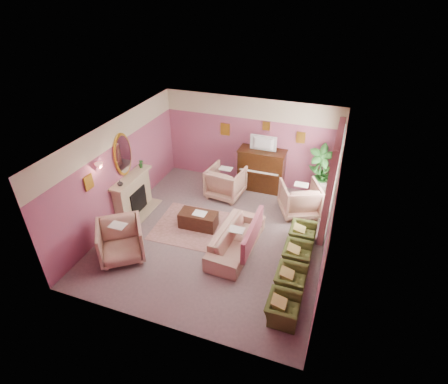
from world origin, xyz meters
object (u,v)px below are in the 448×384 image
(television, at_px, (263,143))
(olive_chair_a, at_px, (283,306))
(olive_chair_b, at_px, (291,277))
(sofa, at_px, (236,235))
(olive_chair_c, at_px, (297,253))
(piano, at_px, (261,170))
(olive_chair_d, at_px, (303,232))
(floral_armchair_front, at_px, (120,239))
(side_table, at_px, (321,190))
(coffee_table, at_px, (198,220))
(floral_armchair_right, at_px, (300,197))
(floral_armchair_left, at_px, (226,181))

(television, height_order, olive_chair_a, television)
(olive_chair_b, bearing_deg, sofa, 151.29)
(sofa, height_order, olive_chair_c, sofa)
(piano, relative_size, olive_chair_d, 1.91)
(floral_armchair_front, bearing_deg, olive_chair_b, 5.03)
(sofa, relative_size, olive_chair_c, 2.90)
(sofa, height_order, side_table, sofa)
(olive_chair_b, distance_m, side_table, 3.84)
(olive_chair_d, bearing_deg, olive_chair_b, -90.00)
(coffee_table, distance_m, floral_armchair_right, 2.92)
(television, xyz_separation_m, olive_chair_b, (1.67, -3.83, -1.28))
(floral_armchair_front, relative_size, olive_chair_b, 1.44)
(television, relative_size, floral_armchair_right, 0.76)
(sofa, distance_m, side_table, 3.47)
(floral_armchair_left, distance_m, olive_chair_b, 4.03)
(television, height_order, olive_chair_b, television)
(floral_armchair_left, bearing_deg, side_table, 14.91)
(sofa, height_order, floral_armchair_front, floral_armchair_front)
(coffee_table, relative_size, floral_armchair_front, 0.95)
(floral_armchair_front, xyz_separation_m, olive_chair_c, (4.00, 1.17, -0.21))
(floral_armchair_right, distance_m, olive_chair_c, 2.13)
(piano, xyz_separation_m, olive_chair_c, (1.67, -3.06, -0.33))
(television, distance_m, coffee_table, 3.03)
(sofa, relative_size, olive_chair_a, 2.90)
(olive_chair_d, bearing_deg, piano, 126.73)
(television, relative_size, floral_armchair_front, 0.76)
(coffee_table, xyz_separation_m, olive_chair_d, (2.74, 0.30, 0.09))
(piano, bearing_deg, sofa, -86.75)
(olive_chair_c, distance_m, side_table, 3.03)
(olive_chair_a, distance_m, side_table, 4.66)
(piano, distance_m, olive_chair_c, 3.50)
(coffee_table, height_order, olive_chair_c, olive_chair_c)
(olive_chair_b, xyz_separation_m, olive_chair_c, (0.00, 0.82, 0.00))
(sofa, distance_m, olive_chair_b, 1.71)
(television, xyz_separation_m, floral_armchair_left, (-0.90, -0.73, -1.07))
(floral_armchair_front, bearing_deg, olive_chair_d, 26.48)
(floral_armchair_right, bearing_deg, olive_chair_d, -76.68)
(floral_armchair_left, height_order, olive_chair_b, floral_armchair_left)
(floral_armchair_right, distance_m, olive_chair_b, 2.94)
(piano, xyz_separation_m, side_table, (1.89, -0.04, -0.30))
(coffee_table, bearing_deg, television, 66.70)
(side_table, bearing_deg, floral_armchair_right, -119.38)
(piano, height_order, sofa, piano)
(floral_armchair_right, relative_size, floral_armchair_front, 1.00)
(olive_chair_c, bearing_deg, piano, 118.64)
(piano, bearing_deg, side_table, -1.21)
(piano, height_order, olive_chair_d, piano)
(television, xyz_separation_m, side_table, (1.89, 0.01, -1.25))
(piano, relative_size, coffee_table, 1.40)
(floral_armchair_front, height_order, side_table, floral_armchair_front)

